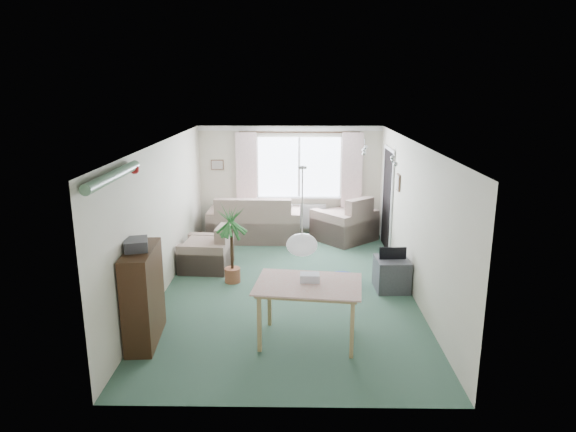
{
  "coord_description": "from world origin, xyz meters",
  "views": [
    {
      "loc": [
        0.13,
        -7.94,
        3.28
      ],
      "look_at": [
        0.0,
        0.3,
        1.15
      ],
      "focal_mm": 32.0,
      "sensor_mm": 36.0,
      "label": 1
    }
  ],
  "objects_px": {
    "pet_bed": "(341,281)",
    "tv_cube": "(392,274)",
    "armchair_corner": "(344,218)",
    "coffee_table": "(269,229)",
    "dining_table": "(308,313)",
    "sofa": "(255,217)",
    "houseplant": "(232,245)",
    "armchair_left": "(206,247)",
    "bookshelf": "(143,295)"
  },
  "relations": [
    {
      "from": "armchair_corner",
      "to": "dining_table",
      "type": "bearing_deg",
      "value": 37.95
    },
    {
      "from": "armchair_left",
      "to": "bookshelf",
      "type": "height_order",
      "value": "bookshelf"
    },
    {
      "from": "sofa",
      "to": "coffee_table",
      "type": "xyz_separation_m",
      "value": [
        0.3,
        0.0,
        -0.27
      ]
    },
    {
      "from": "tv_cube",
      "to": "pet_bed",
      "type": "distance_m",
      "value": 0.85
    },
    {
      "from": "sofa",
      "to": "dining_table",
      "type": "height_order",
      "value": "sofa"
    },
    {
      "from": "armchair_left",
      "to": "houseplant",
      "type": "distance_m",
      "value": 0.91
    },
    {
      "from": "armchair_left",
      "to": "houseplant",
      "type": "relative_size",
      "value": 0.67
    },
    {
      "from": "sofa",
      "to": "tv_cube",
      "type": "height_order",
      "value": "sofa"
    },
    {
      "from": "sofa",
      "to": "dining_table",
      "type": "relative_size",
      "value": 1.56
    },
    {
      "from": "sofa",
      "to": "tv_cube",
      "type": "relative_size",
      "value": 3.38
    },
    {
      "from": "armchair_corner",
      "to": "pet_bed",
      "type": "xyz_separation_m",
      "value": [
        -0.27,
        -2.56,
        -0.43
      ]
    },
    {
      "from": "tv_cube",
      "to": "pet_bed",
      "type": "bearing_deg",
      "value": 162.73
    },
    {
      "from": "coffee_table",
      "to": "houseplant",
      "type": "bearing_deg",
      "value": -100.97
    },
    {
      "from": "bookshelf",
      "to": "dining_table",
      "type": "relative_size",
      "value": 1.01
    },
    {
      "from": "houseplant",
      "to": "armchair_left",
      "type": "bearing_deg",
      "value": 129.57
    },
    {
      "from": "coffee_table",
      "to": "tv_cube",
      "type": "relative_size",
      "value": 1.71
    },
    {
      "from": "tv_cube",
      "to": "pet_bed",
      "type": "height_order",
      "value": "tv_cube"
    },
    {
      "from": "houseplant",
      "to": "pet_bed",
      "type": "xyz_separation_m",
      "value": [
        1.85,
        -0.07,
        -0.61
      ]
    },
    {
      "from": "sofa",
      "to": "houseplant",
      "type": "xyz_separation_m",
      "value": [
        -0.19,
        -2.51,
        0.18
      ]
    },
    {
      "from": "coffee_table",
      "to": "tv_cube",
      "type": "xyz_separation_m",
      "value": [
        2.16,
        -2.79,
        0.04
      ]
    },
    {
      "from": "dining_table",
      "to": "pet_bed",
      "type": "xyz_separation_m",
      "value": [
        0.61,
        1.97,
        -0.33
      ]
    },
    {
      "from": "armchair_left",
      "to": "dining_table",
      "type": "height_order",
      "value": "armchair_left"
    },
    {
      "from": "sofa",
      "to": "armchair_left",
      "type": "bearing_deg",
      "value": 68.76
    },
    {
      "from": "armchair_corner",
      "to": "bookshelf",
      "type": "distance_m",
      "value": 5.45
    },
    {
      "from": "coffee_table",
      "to": "houseplant",
      "type": "height_order",
      "value": "houseplant"
    },
    {
      "from": "bookshelf",
      "to": "houseplant",
      "type": "bearing_deg",
      "value": 62.24
    },
    {
      "from": "armchair_corner",
      "to": "coffee_table",
      "type": "xyz_separation_m",
      "value": [
        -1.63,
        0.02,
        -0.27
      ]
    },
    {
      "from": "armchair_left",
      "to": "coffee_table",
      "type": "xyz_separation_m",
      "value": [
        1.04,
        1.84,
        -0.18
      ]
    },
    {
      "from": "sofa",
      "to": "houseplant",
      "type": "height_order",
      "value": "houseplant"
    },
    {
      "from": "houseplant",
      "to": "bookshelf",
      "type": "bearing_deg",
      "value": -113.58
    },
    {
      "from": "armchair_corner",
      "to": "bookshelf",
      "type": "height_order",
      "value": "bookshelf"
    },
    {
      "from": "coffee_table",
      "to": "dining_table",
      "type": "relative_size",
      "value": 0.79
    },
    {
      "from": "dining_table",
      "to": "armchair_corner",
      "type": "bearing_deg",
      "value": 78.94
    },
    {
      "from": "coffee_table",
      "to": "pet_bed",
      "type": "distance_m",
      "value": 2.92
    },
    {
      "from": "coffee_table",
      "to": "houseplant",
      "type": "relative_size",
      "value": 0.74
    },
    {
      "from": "tv_cube",
      "to": "pet_bed",
      "type": "xyz_separation_m",
      "value": [
        -0.8,
        0.21,
        -0.2
      ]
    },
    {
      "from": "coffee_table",
      "to": "bookshelf",
      "type": "xyz_separation_m",
      "value": [
        -1.38,
        -4.57,
        0.41
      ]
    },
    {
      "from": "sofa",
      "to": "armchair_left",
      "type": "height_order",
      "value": "sofa"
    },
    {
      "from": "armchair_corner",
      "to": "houseplant",
      "type": "relative_size",
      "value": 0.82
    },
    {
      "from": "armchair_left",
      "to": "houseplant",
      "type": "bearing_deg",
      "value": 44.56
    },
    {
      "from": "houseplant",
      "to": "sofa",
      "type": "bearing_deg",
      "value": 85.68
    },
    {
      "from": "armchair_corner",
      "to": "coffee_table",
      "type": "height_order",
      "value": "armchair_corner"
    },
    {
      "from": "coffee_table",
      "to": "dining_table",
      "type": "height_order",
      "value": "dining_table"
    },
    {
      "from": "pet_bed",
      "to": "tv_cube",
      "type": "bearing_deg",
      "value": -14.8
    },
    {
      "from": "sofa",
      "to": "bookshelf",
      "type": "xyz_separation_m",
      "value": [
        -1.09,
        -4.57,
        0.14
      ]
    },
    {
      "from": "tv_cube",
      "to": "houseplant",
      "type": "bearing_deg",
      "value": 171.52
    },
    {
      "from": "armchair_left",
      "to": "dining_table",
      "type": "relative_size",
      "value": 0.71
    },
    {
      "from": "armchair_corner",
      "to": "tv_cube",
      "type": "bearing_deg",
      "value": 59.71
    },
    {
      "from": "armchair_corner",
      "to": "armchair_left",
      "type": "height_order",
      "value": "armchair_corner"
    },
    {
      "from": "coffee_table",
      "to": "houseplant",
      "type": "xyz_separation_m",
      "value": [
        -0.49,
        -2.51,
        0.44
      ]
    }
  ]
}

